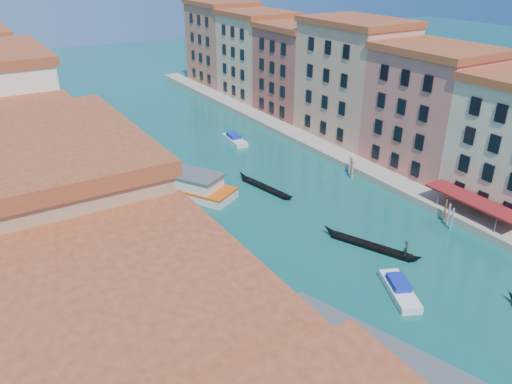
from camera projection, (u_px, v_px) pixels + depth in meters
left_bank_palazzos at (11, 161)px, 55.81m from camera, size 12.80×128.40×21.00m
right_bank_palazzos at (377, 93)px, 82.51m from camera, size 12.80×128.40×21.00m
quay at (336, 155)px, 82.72m from camera, size 4.00×140.00×1.00m
vaporetto_near at (377, 371)px, 38.59m from camera, size 11.44×22.40×3.26m
vaporetto_far at (165, 178)px, 71.71m from camera, size 14.96×21.12×3.20m
gondola_fore at (371, 245)px, 57.27m from camera, size 6.01×11.79×2.50m
gondola_far at (264, 187)px, 71.77m from camera, size 3.09×11.62×1.66m
motorboat_mid at (399, 289)px, 49.56m from camera, size 4.66×6.83×1.36m
motorboat_far at (234, 139)px, 89.53m from camera, size 2.82×7.03×1.42m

